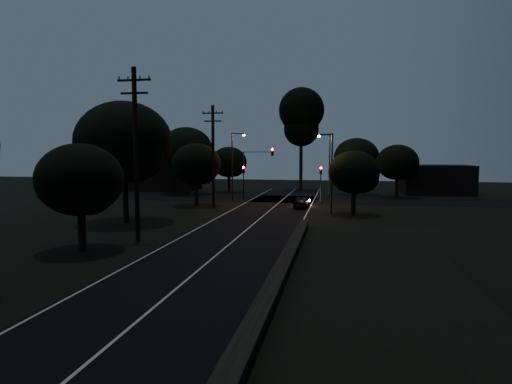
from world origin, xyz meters
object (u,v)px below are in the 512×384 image
(signal_mast, at_px, (257,164))
(streetlight_a, at_px, (234,162))
(car, at_px, (302,202))
(signal_left, at_px, (244,177))
(streetlight_b, at_px, (328,161))
(tall_pine, at_px, (301,116))
(utility_pole_far, at_px, (213,155))
(signal_right, at_px, (321,178))
(streetlight_c, at_px, (330,167))
(utility_pole_mid, at_px, (136,152))

(signal_mast, bearing_deg, streetlight_a, -140.23)
(streetlight_a, bearing_deg, car, -26.03)
(signal_left, relative_size, streetlight_b, 0.51)
(tall_pine, bearing_deg, utility_pole_far, -106.93)
(utility_pole_far, height_order, signal_right, utility_pole_far)
(utility_pole_far, bearing_deg, signal_mast, 68.89)
(streetlight_a, bearing_deg, streetlight_b, 29.48)
(signal_right, relative_size, streetlight_b, 0.51)
(tall_pine, xyz_separation_m, streetlight_c, (4.83, -25.00, -6.82))
(tall_pine, relative_size, streetlight_c, 2.07)
(streetlight_c, bearing_deg, streetlight_a, 144.31)
(signal_right, distance_m, streetlight_b, 4.45)
(streetlight_c, relative_size, car, 2.14)
(utility_pole_far, height_order, signal_left, utility_pole_far)
(streetlight_a, bearing_deg, signal_mast, 39.77)
(signal_right, xyz_separation_m, streetlight_b, (0.71, 4.01, 1.80))
(utility_pole_far, height_order, streetlight_b, utility_pole_far)
(utility_pole_mid, height_order, streetlight_b, utility_pole_mid)
(car, bearing_deg, signal_right, -102.77)
(tall_pine, relative_size, streetlight_b, 1.94)
(signal_right, bearing_deg, signal_mast, 179.97)
(car, bearing_deg, streetlight_c, 129.23)
(streetlight_c, bearing_deg, signal_left, 136.24)
(utility_pole_mid, distance_m, signal_mast, 25.22)
(streetlight_b, bearing_deg, streetlight_c, -87.86)
(utility_pole_mid, distance_m, signal_left, 25.19)
(tall_pine, bearing_deg, streetlight_a, -110.36)
(utility_pole_far, bearing_deg, signal_left, 80.06)
(signal_right, distance_m, car, 6.62)
(utility_pole_mid, height_order, signal_mast, utility_pole_mid)
(signal_right, xyz_separation_m, streetlight_c, (1.23, -9.99, 1.51))
(signal_right, bearing_deg, tall_pine, 103.49)
(car, bearing_deg, tall_pine, -81.82)
(utility_pole_far, relative_size, streetlight_b, 1.31)
(utility_pole_far, distance_m, streetlight_a, 6.10)
(signal_right, bearing_deg, streetlight_a, -168.66)
(signal_mast, relative_size, streetlight_a, 0.78)
(streetlight_b, xyz_separation_m, streetlight_c, (0.52, -14.00, -0.29))
(signal_left, relative_size, streetlight_a, 0.51)
(utility_pole_far, relative_size, tall_pine, 0.68)
(streetlight_c, bearing_deg, streetlight_b, 92.14)
(signal_right, relative_size, streetlight_c, 0.55)
(signal_mast, bearing_deg, tall_pine, 75.38)
(tall_pine, xyz_separation_m, signal_right, (3.60, -15.01, -8.34))
(signal_left, bearing_deg, signal_right, 0.00)
(utility_pole_far, height_order, tall_pine, tall_pine)
(signal_right, bearing_deg, streetlight_c, -82.98)
(utility_pole_mid, distance_m, car, 21.60)
(utility_pole_far, height_order, streetlight_c, utility_pole_far)
(streetlight_b, bearing_deg, signal_left, -157.95)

